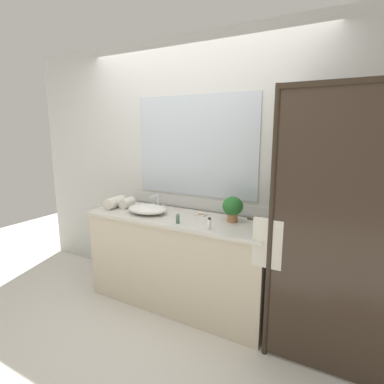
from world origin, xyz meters
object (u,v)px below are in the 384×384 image
at_px(sink_basin, 147,209).
at_px(rolled_towel_middle, 127,203).
at_px(potted_plant, 233,207).
at_px(rolled_towel_near_edge, 115,202).
at_px(soap_dish, 201,214).
at_px(faucet, 157,205).
at_px(amenity_bottle_lotion, 178,218).
at_px(amenity_bottle_shampoo, 256,222).
at_px(amenity_bottle_conditioner, 209,224).

relative_size(sink_basin, rolled_towel_middle, 2.13).
height_order(potted_plant, rolled_towel_near_edge, potted_plant).
distance_m(soap_dish, rolled_towel_middle, 0.83).
distance_m(faucet, soap_dish, 0.49).
bearing_deg(amenity_bottle_lotion, potted_plant, 35.25).
bearing_deg(amenity_bottle_lotion, rolled_towel_middle, 164.27).
xyz_separation_m(faucet, rolled_towel_middle, (-0.33, -0.08, -0.00)).
bearing_deg(rolled_towel_near_edge, amenity_bottle_shampoo, 3.18).
xyz_separation_m(sink_basin, soap_dish, (0.49, 0.19, -0.03)).
bearing_deg(potted_plant, amenity_bottle_lotion, -144.75).
xyz_separation_m(sink_basin, amenity_bottle_conditioner, (0.74, -0.14, 0.00)).
bearing_deg(amenity_bottle_shampoo, sink_basin, -174.61).
height_order(soap_dish, rolled_towel_middle, rolled_towel_middle).
relative_size(potted_plant, amenity_bottle_shampoo, 2.69).
bearing_deg(faucet, amenity_bottle_shampoo, -3.46).
bearing_deg(amenity_bottle_conditioner, soap_dish, 127.65).
distance_m(amenity_bottle_shampoo, rolled_towel_near_edge, 1.50).
xyz_separation_m(soap_dish, amenity_bottle_shampoo, (0.57, -0.09, 0.03)).
height_order(amenity_bottle_conditioner, rolled_towel_near_edge, rolled_towel_near_edge).
bearing_deg(amenity_bottle_conditioner, amenity_bottle_lotion, 178.04).
relative_size(potted_plant, amenity_bottle_conditioner, 2.32).
relative_size(faucet, amenity_bottle_conditioner, 1.74).
distance_m(sink_basin, amenity_bottle_lotion, 0.45).
relative_size(sink_basin, potted_plant, 1.80).
bearing_deg(amenity_bottle_conditioner, sink_basin, 169.39).
xyz_separation_m(sink_basin, potted_plant, (0.83, 0.15, 0.09)).
xyz_separation_m(sink_basin, rolled_towel_near_edge, (-0.44, 0.02, 0.01)).
height_order(amenity_bottle_conditioner, rolled_towel_middle, same).
bearing_deg(amenity_bottle_shampoo, potted_plant, 167.27).
distance_m(faucet, amenity_bottle_conditioner, 0.80).
height_order(sink_basin, soap_dish, sink_basin).
height_order(sink_basin, faucet, faucet).
bearing_deg(soap_dish, potted_plant, -7.09).
bearing_deg(rolled_towel_middle, soap_dish, 7.55).
height_order(amenity_bottle_shampoo, amenity_bottle_conditioner, amenity_bottle_conditioner).
relative_size(amenity_bottle_shampoo, amenity_bottle_lotion, 0.92).
bearing_deg(amenity_bottle_shampoo, rolled_towel_near_edge, -176.82).
xyz_separation_m(faucet, rolled_towel_near_edge, (-0.44, -0.15, 0.00)).
bearing_deg(soap_dish, rolled_towel_middle, -172.45).
bearing_deg(potted_plant, amenity_bottle_conditioner, -106.01).
distance_m(amenity_bottle_shampoo, amenity_bottle_lotion, 0.67).
bearing_deg(faucet, sink_basin, -90.00).
distance_m(amenity_bottle_conditioner, rolled_towel_middle, 1.10).
height_order(amenity_bottle_shampoo, rolled_towel_near_edge, rolled_towel_near_edge).
bearing_deg(rolled_towel_near_edge, sink_basin, -2.15).
xyz_separation_m(faucet, amenity_bottle_shampoo, (1.06, -0.06, -0.01)).
distance_m(amenity_bottle_lotion, rolled_towel_middle, 0.79).
relative_size(amenity_bottle_shampoo, amenity_bottle_conditioner, 0.86).
relative_size(rolled_towel_near_edge, rolled_towel_middle, 1.31).
xyz_separation_m(potted_plant, soap_dish, (-0.34, 0.04, -0.12)).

